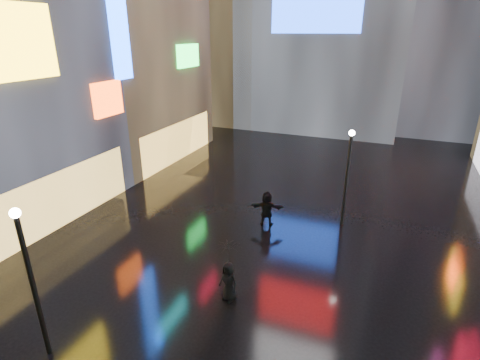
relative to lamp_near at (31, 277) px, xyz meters
The scene contains 7 objects.
ground 13.91m from the lamp_near, 69.54° to the left, with size 140.00×140.00×0.00m, color black.
building_left_far 23.28m from the lamp_near, 120.93° to the left, with size 10.28×12.00×22.00m.
lamp_near is the anchor object (origin of this frame).
lamp_far 14.56m from the lamp_near, 58.89° to the left, with size 0.30×0.30×5.20m.
pedestrian_4 6.67m from the lamp_near, 46.66° to the left, with size 0.80×0.52×1.63m, color black.
pedestrian_5 11.65m from the lamp_near, 70.77° to the left, with size 1.77×0.57×1.91m, color black.
umbrella_2 6.38m from the lamp_near, 46.66° to the left, with size 0.98×0.99×0.89m, color black.
Camera 1 is at (4.47, 1.09, 9.71)m, focal length 28.00 mm.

